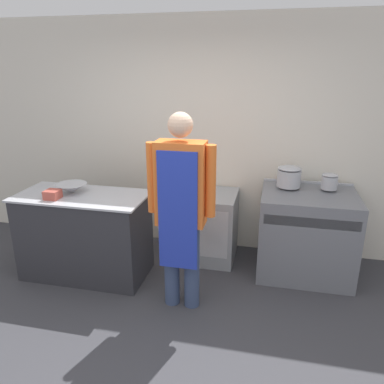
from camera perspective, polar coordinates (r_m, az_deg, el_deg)
ground_plane at (r=3.20m, az=-6.63°, el=-23.63°), size 14.00×14.00×0.00m
wall_back at (r=4.45m, az=1.53°, el=8.29°), size 8.00×0.05×2.70m
prep_counter at (r=4.14m, az=-15.95°, el=-6.31°), size 1.34×0.66×0.90m
stove at (r=4.20m, az=16.97°, el=-6.05°), size 0.97×0.80×0.92m
fridge_unit at (r=4.36m, az=2.47°, el=-5.15°), size 0.63×0.63×0.78m
person_cook at (r=3.24m, az=-1.70°, el=-1.68°), size 0.60×0.24×1.80m
mixing_bowl at (r=4.07m, az=-17.89°, el=0.55°), size 0.32×0.32×0.10m
plastic_tub at (r=3.94m, az=-20.48°, el=-0.36°), size 0.14×0.14×0.09m
stock_pot at (r=4.12m, az=14.58°, el=2.33°), size 0.25×0.25×0.22m
sauce_pot at (r=4.17m, az=20.22°, el=1.54°), size 0.16×0.16×0.17m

